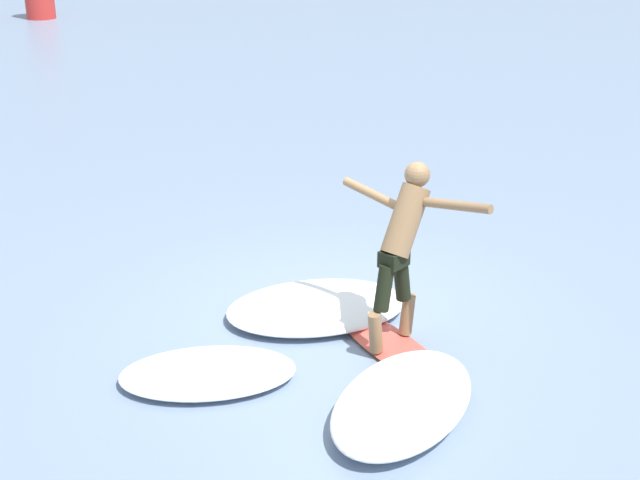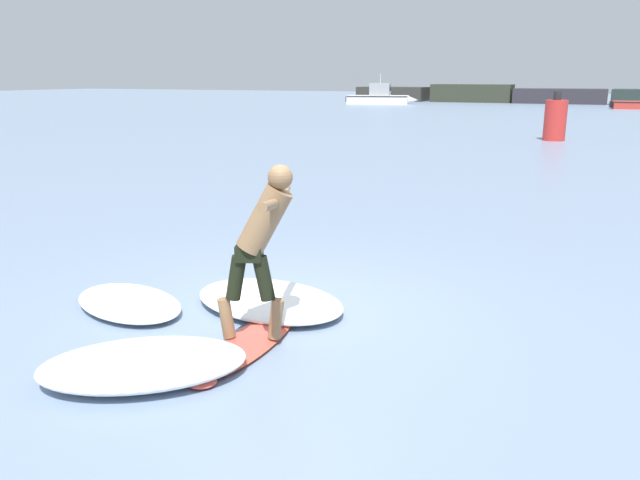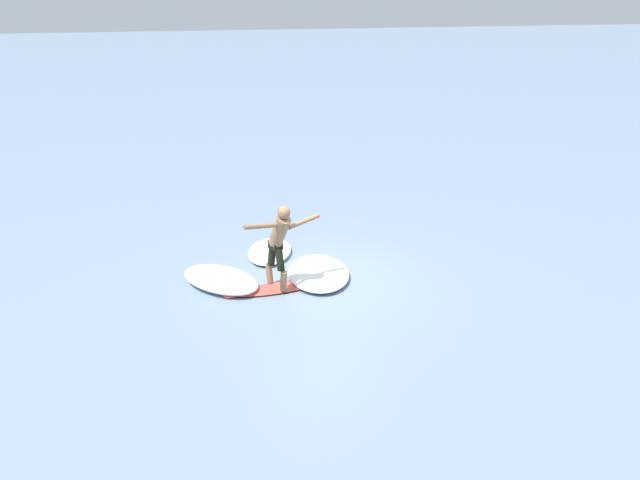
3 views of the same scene
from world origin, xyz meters
name	(u,v)px [view 2 (image 2 of 3)]	position (x,y,z in m)	size (l,w,h in m)	color
ground_plane	(285,311)	(0.00, 0.00, 0.00)	(200.00, 200.00, 0.00)	#7387A3
surfboard	(250,342)	(0.11, -0.99, 0.03)	(0.62, 2.07, 0.20)	#D95143
surfer	(262,237)	(0.24, -0.91, 1.14)	(0.95, 1.63, 1.79)	olive
fishing_boat_near_jetty	(380,97)	(-17.30, 53.30, 0.66)	(7.05, 3.60, 2.89)	white
channel_marker_buoy	(555,120)	(1.21, 22.52, 0.87)	(0.92, 0.92, 2.05)	red
wave_foam_at_tail	(129,302)	(-1.72, -0.70, 0.08)	(1.87, 1.46, 0.16)	white
wave_foam_at_nose	(269,300)	(-0.22, 0.02, 0.10)	(2.16, 1.65, 0.19)	white
wave_foam_beside	(144,364)	(-0.41, -2.01, 0.13)	(2.14, 1.95, 0.27)	white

